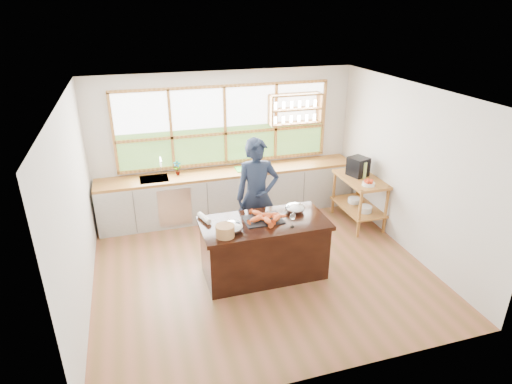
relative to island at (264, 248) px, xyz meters
name	(u,v)px	position (x,y,z in m)	size (l,w,h in m)	color
ground_plane	(260,266)	(0.00, 0.20, -0.45)	(5.00, 5.00, 0.00)	brown
room_shell	(252,150)	(0.02, 0.71, 1.30)	(5.02, 4.52, 2.71)	beige
back_counter	(229,192)	(-0.02, 2.14, 0.00)	(4.90, 0.63, 0.90)	beige
right_shelf_unit	(360,193)	(2.19, 1.09, 0.15)	(0.62, 1.10, 0.90)	#A75F2C
island	(264,248)	(0.00, 0.00, 0.00)	(1.85, 0.90, 0.90)	black
cook	(257,196)	(0.12, 0.76, 0.50)	(0.70, 0.46, 1.91)	#182237
potted_plant	(177,168)	(-0.97, 2.20, 0.58)	(0.15, 0.10, 0.28)	slate
cutting_board	(246,169)	(0.32, 2.14, 0.45)	(0.40, 0.30, 0.01)	green
espresso_machine	(358,167)	(2.19, 1.24, 0.62)	(0.30, 0.32, 0.34)	black
wine_bottle	(365,170)	(2.24, 1.09, 0.59)	(0.07, 0.07, 0.29)	#A5C262
fruit_bowl	(369,183)	(2.14, 0.76, 0.49)	(0.22, 0.22, 0.11)	white
slate_board	(263,220)	(0.00, 0.04, 0.45)	(0.55, 0.40, 0.02)	black
lobster_pile	(265,217)	(0.02, 0.01, 0.50)	(0.52, 0.48, 0.08)	#EE551E
mixing_bowl_left	(232,227)	(-0.51, -0.14, 0.51)	(0.31, 0.31, 0.15)	silver
mixing_bowl_right	(295,208)	(0.54, 0.17, 0.51)	(0.30, 0.30, 0.14)	silver
wine_glass	(293,217)	(0.33, -0.27, 0.61)	(0.08, 0.08, 0.22)	white
wicker_basket	(225,231)	(-0.64, -0.26, 0.53)	(0.26, 0.26, 0.17)	#B48446
parchment_roll	(204,218)	(-0.83, 0.28, 0.49)	(0.08, 0.08, 0.30)	white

